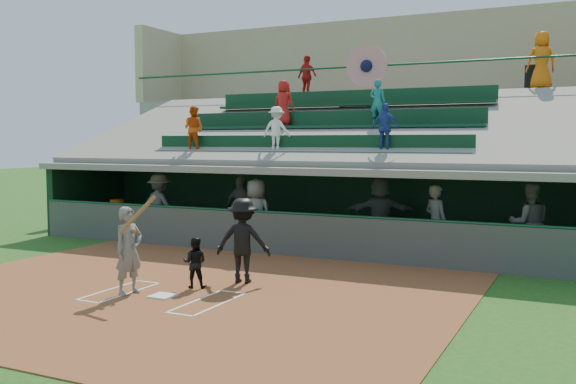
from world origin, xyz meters
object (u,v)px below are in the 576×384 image
at_px(home_plate, 162,296).
at_px(trash_bin, 534,78).
at_px(catcher, 195,263).
at_px(water_cooler, 117,206).
at_px(batter_at_plate, 129,250).
at_px(white_table, 118,223).

distance_m(home_plate, trash_bin, 14.86).
relative_size(home_plate, catcher, 0.42).
bearing_deg(trash_bin, water_cooler, -149.96).
xyz_separation_m(water_cooler, trash_bin, (11.73, 6.78, 4.11)).
bearing_deg(batter_at_plate, trash_bin, 64.66).
bearing_deg(water_cooler, home_plate, -44.18).
distance_m(catcher, trash_bin, 13.86).
xyz_separation_m(home_plate, water_cooler, (-6.29, 6.11, 0.88)).
relative_size(white_table, trash_bin, 0.88).
relative_size(water_cooler, trash_bin, 0.51).
height_order(home_plate, water_cooler, water_cooler).
bearing_deg(water_cooler, trash_bin, 30.04).
distance_m(white_table, water_cooler, 0.55).
xyz_separation_m(batter_at_plate, white_table, (-5.51, 6.16, -0.51)).
height_order(batter_at_plate, trash_bin, trash_bin).
height_order(home_plate, catcher, catcher).
bearing_deg(white_table, batter_at_plate, -57.34).
height_order(catcher, white_table, catcher).
distance_m(white_table, trash_bin, 14.29).
bearing_deg(water_cooler, catcher, -39.00).
distance_m(water_cooler, trash_bin, 14.16).
xyz_separation_m(batter_at_plate, catcher, (0.84, 1.00, -0.35)).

